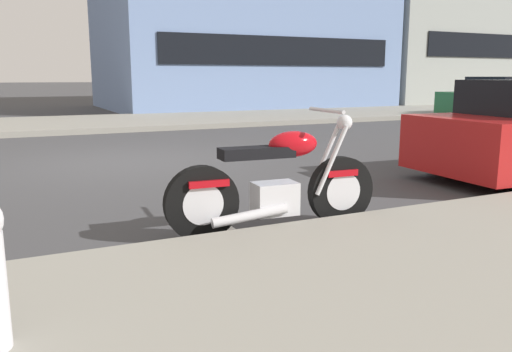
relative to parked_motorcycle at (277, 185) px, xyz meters
The scene contains 5 objects.
ground_plane 4.66m from the parked_motorcycle, 94.71° to the left, with size 260.00×260.00×0.00m, color #3D3D3F.
sidewalk_far_curb 16.60m from the parked_motorcycle, 45.57° to the left, with size 120.00×5.00×0.14m, color gray.
parking_stall_stripe 0.76m from the parked_motorcycle, 127.76° to the left, with size 0.12×2.20×0.01m, color silver.
parked_motorcycle is the anchor object (origin of this frame).
car_opposite_curb 16.26m from the parked_motorcycle, 32.89° to the left, with size 4.31×1.91×1.42m.
Camera 1 is at (-1.84, -8.77, 1.42)m, focal length 36.66 mm.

